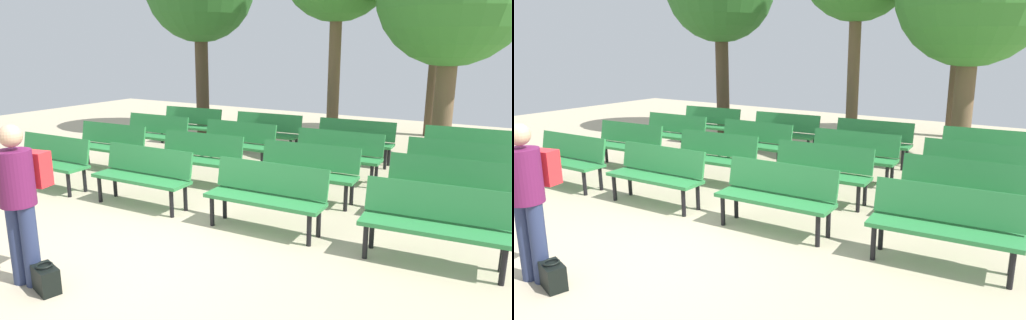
{
  "view_description": "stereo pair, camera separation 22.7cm",
  "coord_description": "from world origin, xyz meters",
  "views": [
    {
      "loc": [
        3.81,
        -3.49,
        2.39
      ],
      "look_at": [
        0.0,
        2.93,
        0.55
      ],
      "focal_mm": 33.09,
      "sensor_mm": 36.0,
      "label": 1
    },
    {
      "loc": [
        4.0,
        -3.37,
        2.39
      ],
      "look_at": [
        0.0,
        2.93,
        0.55
      ],
      "focal_mm": 33.09,
      "sensor_mm": 36.0,
      "label": 2
    }
  ],
  "objects": [
    {
      "name": "visitor_with_backpack",
      "position": [
        -0.45,
        -0.87,
        0.94
      ],
      "size": [
        0.41,
        0.57,
        1.65
      ],
      "rotation": [
        0.0,
        0.0,
        3.36
      ],
      "color": "navy",
      "rests_on": "ground_plane"
    },
    {
      "name": "handbag",
      "position": [
        -0.14,
        -0.91,
        0.13
      ],
      "size": [
        0.36,
        0.26,
        0.29
      ],
      "color": "black",
      "rests_on": "ground_plane"
    },
    {
      "name": "bench_r0_c3",
      "position": [
        3.02,
        1.72,
        0.5
      ],
      "size": [
        1.63,
        0.6,
        0.87
      ],
      "rotation": [
        0.0,
        0.0,
        0.08
      ],
      "color": "#2D8442",
      "rests_on": "ground_plane"
    },
    {
      "name": "bench_r2_c3",
      "position": [
        2.85,
        4.43,
        0.5
      ],
      "size": [
        1.61,
        0.53,
        0.87
      ],
      "rotation": [
        0.0,
        0.0,
        0.03
      ],
      "color": "#2D8442",
      "rests_on": "ground_plane"
    },
    {
      "name": "bench_r2_c0",
      "position": [
        -3.3,
        4.14,
        0.5
      ],
      "size": [
        1.62,
        0.55,
        0.87
      ],
      "rotation": [
        0.0,
        0.0,
        0.04
      ],
      "color": "#2D8442",
      "rests_on": "ground_plane"
    },
    {
      "name": "bench_r2_c1",
      "position": [
        -1.24,
        4.27,
        0.5
      ],
      "size": [
        1.61,
        0.52,
        0.87
      ],
      "rotation": [
        0.0,
        0.0,
        0.03
      ],
      "color": "#2D8442",
      "rests_on": "ground_plane"
    },
    {
      "name": "bench_r0_c1",
      "position": [
        -1.14,
        1.53,
        0.5
      ],
      "size": [
        1.62,
        0.54,
        0.87
      ],
      "rotation": [
        0.0,
        0.0,
        0.03
      ],
      "color": "#2D8442",
      "rests_on": "ground_plane"
    },
    {
      "name": "bench_r0_c0",
      "position": [
        -3.15,
        1.4,
        0.5
      ],
      "size": [
        1.61,
        0.53,
        0.87
      ],
      "rotation": [
        0.0,
        0.0,
        0.03
      ],
      "color": "#2D8442",
      "rests_on": "ground_plane"
    },
    {
      "name": "bench_r1_c2",
      "position": [
        0.88,
        3.0,
        0.5
      ],
      "size": [
        1.63,
        0.59,
        0.87
      ],
      "rotation": [
        0.0,
        0.0,
        0.07
      ],
      "color": "#2D8442",
      "rests_on": "ground_plane"
    },
    {
      "name": "bench_r0_c2",
      "position": [
        0.94,
        1.62,
        0.5
      ],
      "size": [
        1.62,
        0.55,
        0.87
      ],
      "rotation": [
        0.0,
        0.0,
        0.04
      ],
      "color": "#2D8442",
      "rests_on": "ground_plane"
    },
    {
      "name": "bench_r2_c2",
      "position": [
        0.86,
        4.31,
        0.5
      ],
      "size": [
        1.62,
        0.56,
        0.87
      ],
      "rotation": [
        0.0,
        0.0,
        0.05
      ],
      "color": "#2D8442",
      "rests_on": "ground_plane"
    },
    {
      "name": "bench_r3_c1",
      "position": [
        -1.31,
        5.59,
        0.5
      ],
      "size": [
        1.63,
        0.58,
        0.87
      ],
      "rotation": [
        0.0,
        0.0,
        0.06
      ],
      "color": "#2D8442",
      "rests_on": "ground_plane"
    },
    {
      "name": "ground_plane",
      "position": [
        0.0,
        0.0,
        0.0
      ],
      "size": [
        24.0,
        24.0,
        0.0
      ],
      "primitive_type": "plane",
      "color": "#BCAD8E"
    },
    {
      "name": "bench_r1_c0",
      "position": [
        -3.26,
        2.79,
        0.5
      ],
      "size": [
        1.62,
        0.57,
        0.87
      ],
      "rotation": [
        0.0,
        0.0,
        0.05
      ],
      "color": "#2D8442",
      "rests_on": "ground_plane"
    },
    {
      "name": "bench_r1_c1",
      "position": [
        -1.13,
        2.88,
        0.5
      ],
      "size": [
        1.63,
        0.6,
        0.87
      ],
      "rotation": [
        0.0,
        0.0,
        0.07
      ],
      "color": "#2D8442",
      "rests_on": "ground_plane"
    },
    {
      "name": "bench_r3_c3",
      "position": [
        2.84,
        5.84,
        0.5
      ],
      "size": [
        1.63,
        0.59,
        0.87
      ],
      "rotation": [
        0.0,
        0.0,
        0.07
      ],
      "color": "#2D8442",
      "rests_on": "ground_plane"
    },
    {
      "name": "bench_r3_c2",
      "position": [
        0.71,
        5.69,
        0.5
      ],
      "size": [
        1.62,
        0.57,
        0.87
      ],
      "rotation": [
        0.0,
        0.0,
        0.05
      ],
      "color": "#2D8442",
      "rests_on": "ground_plane"
    },
    {
      "name": "bench_r3_c0",
      "position": [
        -3.4,
        5.51,
        0.5
      ],
      "size": [
        1.63,
        0.6,
        0.87
      ],
      "rotation": [
        0.0,
        0.0,
        0.07
      ],
      "color": "#2D8442",
      "rests_on": "ground_plane"
    },
    {
      "name": "bench_r1_c3",
      "position": [
        2.91,
        3.1,
        0.5
      ],
      "size": [
        1.61,
        0.53,
        0.87
      ],
      "rotation": [
        0.0,
        0.0,
        0.03
      ],
      "color": "#2D8442",
      "rests_on": "ground_plane"
    }
  ]
}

